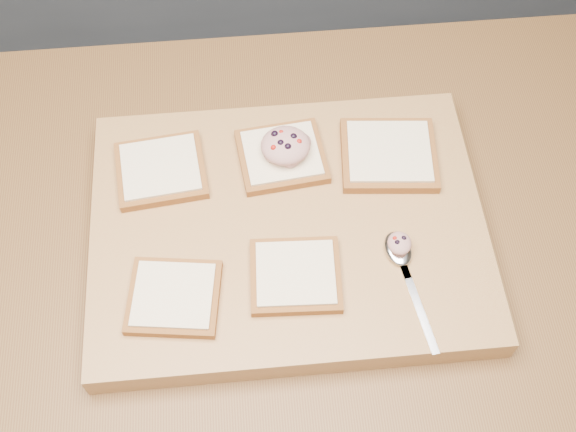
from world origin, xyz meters
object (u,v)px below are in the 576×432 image
object	(u,v)px
cutting_board	(288,229)
spoon	(401,257)
bread_far_center	(282,156)
tuna_salad_dollop	(285,145)

from	to	relation	value
cutting_board	spoon	world-z (taller)	spoon
cutting_board	bread_far_center	bearing A→B (deg)	89.70
tuna_salad_dollop	spoon	world-z (taller)	tuna_salad_dollop
tuna_salad_dollop	spoon	size ratio (longest dim) A/B	0.39
spoon	tuna_salad_dollop	bearing A→B (deg)	128.10
cutting_board	spoon	bearing A→B (deg)	-26.53
bread_far_center	spoon	bearing A→B (deg)	-50.97
bread_far_center	tuna_salad_dollop	size ratio (longest dim) A/B	1.87
bread_far_center	cutting_board	bearing A→B (deg)	-90.30
cutting_board	tuna_salad_dollop	distance (m)	0.11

